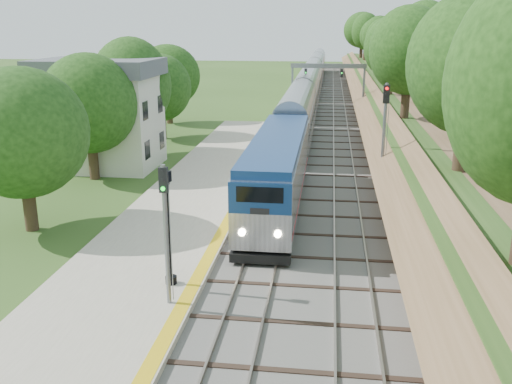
# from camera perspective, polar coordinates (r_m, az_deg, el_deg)

# --- Properties ---
(trackbed) EXTENTS (9.50, 170.00, 0.28)m
(trackbed) POSITION_cam_1_polar(r_m,az_deg,el_deg) (71.08, 6.71, 7.96)
(trackbed) COLOR #4C4944
(trackbed) RESTS_ON ground
(platform) EXTENTS (6.40, 68.00, 0.38)m
(platform) POSITION_cam_1_polar(r_m,az_deg,el_deg) (29.35, -8.98, -4.17)
(platform) COLOR #A59B85
(platform) RESTS_ON ground
(yellow_stripe) EXTENTS (0.55, 68.00, 0.01)m
(yellow_stripe) POSITION_cam_1_polar(r_m,az_deg,el_deg) (28.63, -3.50, -4.11)
(yellow_stripe) COLOR gold
(yellow_stripe) RESTS_ON platform
(embankment) EXTENTS (10.64, 170.00, 11.70)m
(embankment) POSITION_cam_1_polar(r_m,az_deg,el_deg) (71.22, 13.57, 9.17)
(embankment) COLOR brown
(embankment) RESTS_ON ground
(station_building) EXTENTS (8.60, 6.60, 8.00)m
(station_building) POSITION_cam_1_polar(r_m,az_deg,el_deg) (44.14, -15.24, 7.63)
(station_building) COLOR beige
(station_building) RESTS_ON ground
(signal_gantry) EXTENTS (8.40, 0.38, 6.20)m
(signal_gantry) POSITION_cam_1_polar(r_m,az_deg,el_deg) (65.55, 7.19, 11.42)
(signal_gantry) COLOR slate
(signal_gantry) RESTS_ON ground
(trees_behind_platform) EXTENTS (7.82, 53.32, 7.21)m
(trees_behind_platform) POSITION_cam_1_polar(r_m,az_deg,el_deg) (34.50, -16.75, 5.92)
(trees_behind_platform) COLOR #332316
(trees_behind_platform) RESTS_ON ground
(train) EXTENTS (2.79, 112.03, 4.10)m
(train) POSITION_cam_1_polar(r_m,az_deg,el_deg) (78.53, 5.37, 10.31)
(train) COLOR black
(train) RESTS_ON trackbed
(lamppost_far) EXTENTS (0.46, 0.46, 4.67)m
(lamppost_far) POSITION_cam_1_polar(r_m,az_deg,el_deg) (22.70, -8.68, -4.26)
(lamppost_far) COLOR black
(lamppost_far) RESTS_ON platform
(signal_platform) EXTENTS (0.31, 0.25, 5.33)m
(signal_platform) POSITION_cam_1_polar(r_m,az_deg,el_deg) (20.75, -9.05, -2.80)
(signal_platform) COLOR slate
(signal_platform) RESTS_ON platform
(signal_farside) EXTENTS (0.38, 0.30, 6.88)m
(signal_farside) POSITION_cam_1_polar(r_m,az_deg,el_deg) (36.25, 12.71, 6.37)
(signal_farside) COLOR slate
(signal_farside) RESTS_ON ground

